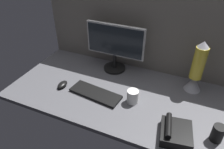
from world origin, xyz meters
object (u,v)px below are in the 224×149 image
(keyboard, at_px, (95,93))
(mug_black_travel, at_px, (218,133))
(monitor, at_px, (115,45))
(mug_ceramic_white, at_px, (133,96))
(desk_phone, at_px, (175,132))
(mouse, at_px, (62,85))
(lava_lamp, at_px, (197,71))

(keyboard, bearing_deg, mug_black_travel, 1.16)
(monitor, xyz_separation_m, mug_ceramic_white, (0.27, -0.33, -0.17))
(keyboard, height_order, desk_phone, desk_phone)
(mouse, distance_m, mug_ceramic_white, 0.53)
(mug_ceramic_white, bearing_deg, keyboard, -173.01)
(monitor, xyz_separation_m, keyboard, (0.01, -0.37, -0.21))
(keyboard, bearing_deg, mug_ceramic_white, 13.88)
(monitor, xyz_separation_m, mouse, (-0.26, -0.38, -0.20))
(monitor, distance_m, lava_lamp, 0.63)
(keyboard, distance_m, desk_phone, 0.60)
(mouse, relative_size, mug_black_travel, 0.93)
(mug_black_travel, bearing_deg, desk_phone, -162.31)
(keyboard, xyz_separation_m, mug_ceramic_white, (0.26, 0.03, 0.04))
(mouse, bearing_deg, lava_lamp, 22.09)
(desk_phone, bearing_deg, keyboard, 165.74)
(monitor, distance_m, mug_black_travel, 0.93)
(mug_ceramic_white, distance_m, desk_phone, 0.36)
(monitor, height_order, mug_black_travel, monitor)
(mouse, height_order, mug_black_travel, mug_black_travel)
(monitor, distance_m, mug_ceramic_white, 0.46)
(mug_ceramic_white, bearing_deg, monitor, 128.90)
(monitor, bearing_deg, mouse, -124.34)
(mouse, distance_m, desk_phone, 0.85)
(keyboard, xyz_separation_m, desk_phone, (0.58, -0.15, 0.02))
(mouse, relative_size, mug_ceramic_white, 1.02)
(monitor, xyz_separation_m, lava_lamp, (0.62, -0.03, -0.06))
(mug_black_travel, distance_m, lava_lamp, 0.46)
(mug_ceramic_white, bearing_deg, mug_black_travel, -11.99)
(mug_black_travel, xyz_separation_m, mug_ceramic_white, (-0.52, 0.11, -0.00))
(mug_black_travel, bearing_deg, mouse, 176.50)
(desk_phone, bearing_deg, mug_ceramic_white, 150.21)
(mouse, height_order, desk_phone, desk_phone)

